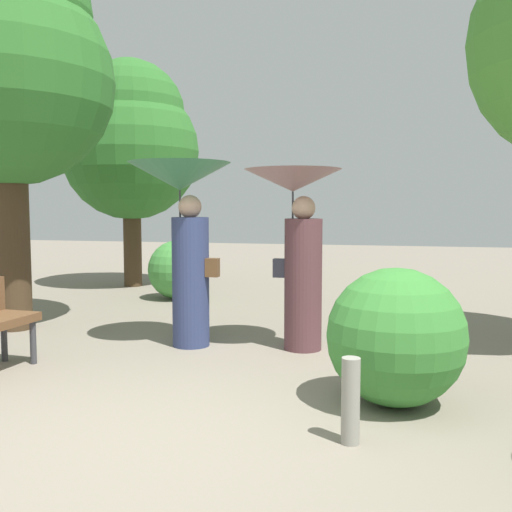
{
  "coord_description": "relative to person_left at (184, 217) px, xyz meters",
  "views": [
    {
      "loc": [
        1.6,
        -3.33,
        1.51
      ],
      "look_at": [
        0.0,
        2.94,
        0.96
      ],
      "focal_mm": 39.9,
      "sensor_mm": 36.0,
      "label": 1
    }
  ],
  "objects": [
    {
      "name": "ground_plane",
      "position": [
        0.68,
        -2.45,
        -1.41
      ],
      "size": [
        40.0,
        40.0,
        0.0
      ],
      "primitive_type": "plane",
      "color": "gray"
    },
    {
      "name": "tree_near_left",
      "position": [
        -2.36,
        0.26,
        1.88
      ],
      "size": [
        2.55,
        2.55,
        4.89
      ],
      "color": "#42301E",
      "rests_on": "ground"
    },
    {
      "name": "person_left",
      "position": [
        0.0,
        0.0,
        0.0
      ],
      "size": [
        1.11,
        1.11,
        2.0
      ],
      "rotation": [
        0.0,
        0.0,
        1.46
      ],
      "color": "navy",
      "rests_on": "ground"
    },
    {
      "name": "bush_behind_bench",
      "position": [
        -1.3,
        2.97,
        -0.92
      ],
      "size": [
        0.97,
        0.97,
        0.97
      ],
      "primitive_type": "sphere",
      "color": "#428C3D",
      "rests_on": "ground"
    },
    {
      "name": "bush_path_right",
      "position": [
        2.26,
        -1.39,
        -0.88
      ],
      "size": [
        1.06,
        1.06,
        1.06
      ],
      "primitive_type": "sphere",
      "color": "#387F33",
      "rests_on": "ground"
    },
    {
      "name": "tree_mid_left",
      "position": [
        -2.73,
        4.21,
        1.38
      ],
      "size": [
        2.59,
        2.59,
        4.3
      ],
      "color": "#42301E",
      "rests_on": "ground"
    },
    {
      "name": "person_right",
      "position": [
        1.22,
        0.15,
        -0.13
      ],
      "size": [
        1.03,
        1.03,
        1.91
      ],
      "rotation": [
        0.0,
        0.0,
        1.46
      ],
      "color": "#563338",
      "rests_on": "ground"
    },
    {
      "name": "path_marker_post",
      "position": [
        1.99,
        -2.21,
        -1.13
      ],
      "size": [
        0.12,
        0.12,
        0.56
      ],
      "primitive_type": "cylinder",
      "color": "gray",
      "rests_on": "ground"
    }
  ]
}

